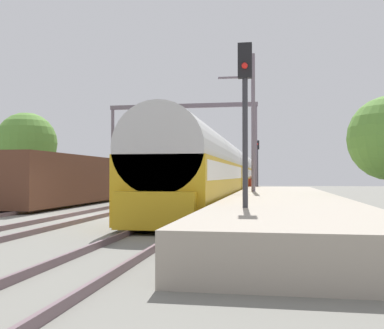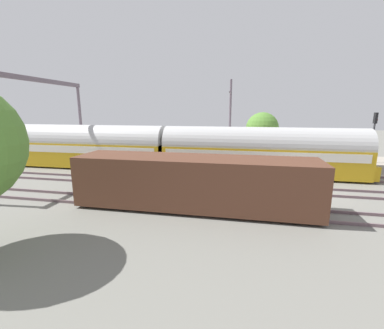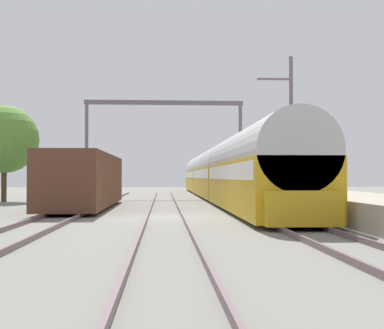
{
  "view_description": "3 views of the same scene",
  "coord_description": "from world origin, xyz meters",
  "px_view_note": "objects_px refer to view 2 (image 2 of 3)",
  "views": [
    {
      "loc": [
        7.57,
        -18.77,
        1.72
      ],
      "look_at": [
        4.22,
        0.61,
        2.19
      ],
      "focal_mm": 43.49,
      "sensor_mm": 36.0,
      "label": 1
    },
    {
      "loc": [
        -17.65,
        3.84,
        5.35
      ],
      "look_at": [
        -0.8,
        7.22,
        1.73
      ],
      "focal_mm": 24.36,
      "sensor_mm": 36.0,
      "label": 2
    },
    {
      "loc": [
        -0.09,
        -21.19,
        1.69
      ],
      "look_at": [
        2.11,
        17.51,
        2.6
      ],
      "focal_mm": 47.82,
      "sensor_mm": 36.0,
      "label": 3
    }
  ],
  "objects_px": {
    "freight_car": "(195,182)",
    "railway_signal_far": "(16,129)",
    "catenary_gantry": "(30,106)",
    "passenger_train": "(82,146)",
    "railway_signal_near": "(373,135)",
    "person_crossing": "(112,154)"
  },
  "relations": [
    {
      "from": "railway_signal_far",
      "to": "passenger_train",
      "type": "bearing_deg",
      "value": -101.92
    },
    {
      "from": "railway_signal_far",
      "to": "catenary_gantry",
      "type": "bearing_deg",
      "value": -128.39
    },
    {
      "from": "freight_car",
      "to": "railway_signal_near",
      "type": "xyz_separation_m",
      "value": [
        11.11,
        -13.22,
        1.8
      ]
    },
    {
      "from": "passenger_train",
      "to": "railway_signal_far",
      "type": "bearing_deg",
      "value": 78.08
    },
    {
      "from": "passenger_train",
      "to": "railway_signal_far",
      "type": "relative_size",
      "value": 9.42
    },
    {
      "from": "railway_signal_far",
      "to": "catenary_gantry",
      "type": "relative_size",
      "value": 0.41
    },
    {
      "from": "railway_signal_near",
      "to": "passenger_train",
      "type": "bearing_deg",
      "value": 95.94
    },
    {
      "from": "freight_car",
      "to": "railway_signal_near",
      "type": "bearing_deg",
      "value": -49.95
    },
    {
      "from": "freight_car",
      "to": "railway_signal_far",
      "type": "xyz_separation_m",
      "value": [
        10.36,
        21.49,
        1.86
      ]
    },
    {
      "from": "railway_signal_far",
      "to": "freight_car",
      "type": "bearing_deg",
      "value": -115.74
    },
    {
      "from": "freight_car",
      "to": "person_crossing",
      "type": "bearing_deg",
      "value": 45.46
    },
    {
      "from": "passenger_train",
      "to": "railway_signal_near",
      "type": "bearing_deg",
      "value": -84.06
    },
    {
      "from": "person_crossing",
      "to": "passenger_train",
      "type": "bearing_deg",
      "value": 74.28
    },
    {
      "from": "freight_car",
      "to": "catenary_gantry",
      "type": "xyz_separation_m",
      "value": [
        4.22,
        13.75,
        4.19
      ]
    },
    {
      "from": "passenger_train",
      "to": "freight_car",
      "type": "relative_size",
      "value": 3.78
    },
    {
      "from": "person_crossing",
      "to": "catenary_gantry",
      "type": "distance_m",
      "value": 8.29
    },
    {
      "from": "passenger_train",
      "to": "catenary_gantry",
      "type": "distance_m",
      "value": 5.76
    },
    {
      "from": "railway_signal_near",
      "to": "catenary_gantry",
      "type": "bearing_deg",
      "value": 104.33
    },
    {
      "from": "freight_car",
      "to": "railway_signal_far",
      "type": "relative_size",
      "value": 2.49
    },
    {
      "from": "freight_car",
      "to": "railway_signal_far",
      "type": "distance_m",
      "value": 23.93
    },
    {
      "from": "catenary_gantry",
      "to": "freight_car",
      "type": "bearing_deg",
      "value": -107.07
    },
    {
      "from": "passenger_train",
      "to": "freight_car",
      "type": "height_order",
      "value": "passenger_train"
    }
  ]
}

